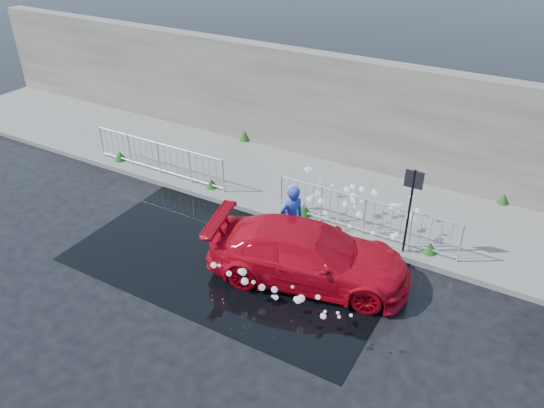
{
  "coord_description": "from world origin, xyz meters",
  "views": [
    {
      "loc": [
        6.76,
        -8.09,
        8.24
      ],
      "look_at": [
        0.82,
        2.25,
        1.0
      ],
      "focal_mm": 35.0,
      "sensor_mm": 36.0,
      "label": 1
    }
  ],
  "objects": [
    {
      "name": "ground",
      "position": [
        0.0,
        0.0,
        0.0
      ],
      "size": [
        90.0,
        90.0,
        0.0
      ],
      "primitive_type": "plane",
      "color": "black",
      "rests_on": "ground"
    },
    {
      "name": "pavement",
      "position": [
        0.0,
        5.0,
        0.07
      ],
      "size": [
        30.0,
        4.0,
        0.15
      ],
      "primitive_type": "cube",
      "color": "slate",
      "rests_on": "ground"
    },
    {
      "name": "curb",
      "position": [
        0.0,
        3.0,
        0.08
      ],
      "size": [
        30.0,
        0.25,
        0.16
      ],
      "primitive_type": "cube",
      "color": "slate",
      "rests_on": "ground"
    },
    {
      "name": "retaining_wall",
      "position": [
        0.0,
        7.2,
        1.9
      ],
      "size": [
        30.0,
        0.6,
        3.5
      ],
      "primitive_type": "cube",
      "color": "#5B554D",
      "rests_on": "pavement"
    },
    {
      "name": "puddle",
      "position": [
        0.5,
        1.0,
        0.01
      ],
      "size": [
        8.0,
        5.0,
        0.01
      ],
      "primitive_type": "cube",
      "color": "black",
      "rests_on": "ground"
    },
    {
      "name": "sign_post",
      "position": [
        4.2,
        3.1,
        1.72
      ],
      "size": [
        0.45,
        0.06,
        2.5
      ],
      "color": "black",
      "rests_on": "ground"
    },
    {
      "name": "railing_left",
      "position": [
        -4.0,
        3.35,
        0.74
      ],
      "size": [
        5.05,
        0.05,
        1.1
      ],
      "color": "silver",
      "rests_on": "pavement"
    },
    {
      "name": "railing_right",
      "position": [
        3.0,
        3.35,
        0.74
      ],
      "size": [
        5.05,
        0.05,
        1.1
      ],
      "color": "silver",
      "rests_on": "pavement"
    },
    {
      "name": "weeds",
      "position": [
        -0.27,
        4.57,
        0.32
      ],
      "size": [
        12.17,
        3.93,
        0.38
      ],
      "color": "#134914",
      "rests_on": "pavement"
    },
    {
      "name": "water_spray",
      "position": [
        2.63,
        2.45,
        0.78
      ],
      "size": [
        3.67,
        5.48,
        1.01
      ],
      "color": "white",
      "rests_on": "ground"
    },
    {
      "name": "red_car",
      "position": [
        2.48,
        1.11,
        0.7
      ],
      "size": [
        5.16,
        3.03,
        1.4
      ],
      "primitive_type": "imported",
      "rotation": [
        0.0,
        0.0,
        1.8
      ],
      "color": "red",
      "rests_on": "ground"
    },
    {
      "name": "person",
      "position": [
        1.58,
        1.93,
        0.95
      ],
      "size": [
        0.74,
        0.83,
        1.9
      ],
      "primitive_type": "imported",
      "rotation": [
        0.0,
        0.0,
        -2.11
      ],
      "color": "#233EB1",
      "rests_on": "ground"
    }
  ]
}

